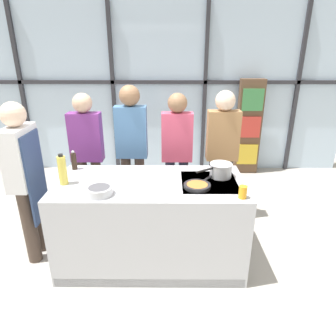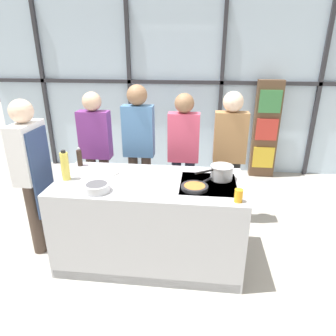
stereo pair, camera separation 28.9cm
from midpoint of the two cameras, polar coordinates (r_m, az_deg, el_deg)
ground_plane at (r=3.32m, az=-5.65°, el=-16.75°), size 18.00×18.00×0.00m
back_window_wall at (r=5.22m, az=-3.35°, el=14.58°), size 6.40×0.10×2.80m
bookshelf at (r=5.27m, az=13.61°, el=7.47°), size 0.40×0.19×1.61m
demo_island at (r=3.06m, az=-5.93°, el=-10.27°), size 1.80×0.85×0.89m
chef at (r=3.26m, az=-27.86°, el=-1.26°), size 0.23×0.43×1.63m
spectator_far_left at (r=3.76m, az=-17.29°, el=3.24°), size 0.38×0.22×1.60m
spectator_center_left at (r=3.61m, az=-9.21°, el=4.34°), size 0.37×0.24×1.69m
spectator_center_right at (r=3.58m, az=-0.60°, el=3.47°), size 0.37×0.22×1.60m
spectator_far_right at (r=3.61m, az=8.01°, el=3.64°), size 0.37×0.23×1.63m
frying_pan at (r=2.72m, az=2.66°, el=-3.39°), size 0.32×0.38×0.04m
saucepan at (r=2.94m, az=7.24°, el=-0.40°), size 0.36×0.28×0.14m
white_plate at (r=3.06m, az=-14.52°, el=-1.32°), size 0.23×0.23×0.01m
mixing_bowl at (r=2.67m, az=-16.00°, el=-4.24°), size 0.23×0.23×0.07m
oil_bottle at (r=2.95m, az=-22.14°, el=-0.43°), size 0.08×0.08×0.29m
pepper_grinder at (r=3.28m, az=-19.92°, el=1.25°), size 0.05×0.05×0.21m
juice_glass_near at (r=2.56m, az=10.95°, el=-4.60°), size 0.07×0.07×0.11m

